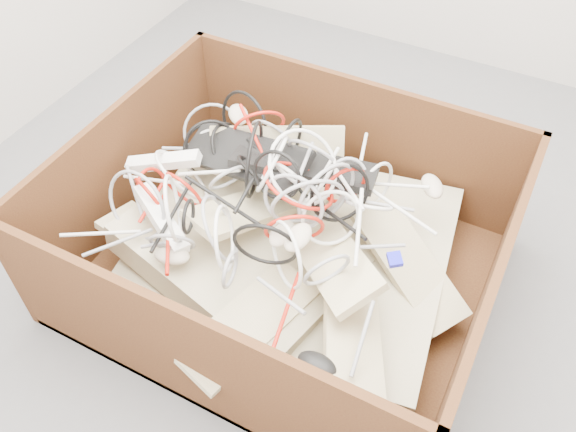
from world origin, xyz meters
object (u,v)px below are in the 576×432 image
at_px(vga_plug, 395,259).
at_px(power_strip_right, 161,219).
at_px(cardboard_box, 280,252).
at_px(power_strip_left, 163,161).

bearing_deg(vga_plug, power_strip_right, -111.71).
height_order(cardboard_box, power_strip_right, cardboard_box).
bearing_deg(vga_plug, power_strip_left, -127.63).
relative_size(cardboard_box, power_strip_left, 4.99).
relative_size(cardboard_box, power_strip_right, 4.81).
bearing_deg(power_strip_left, cardboard_box, -18.15).
height_order(power_strip_right, vga_plug, power_strip_right).
height_order(cardboard_box, vga_plug, cardboard_box).
xyz_separation_m(power_strip_right, vga_plug, (0.71, 0.17, 0.02)).
xyz_separation_m(power_strip_left, power_strip_right, (0.14, -0.21, -0.02)).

